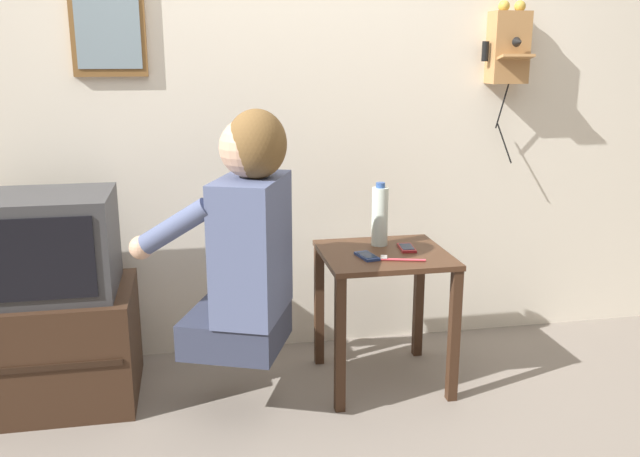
# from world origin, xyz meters

# --- Properties ---
(wall_back) EXTENTS (6.80, 0.05, 2.55)m
(wall_back) POSITION_xyz_m (0.00, 1.19, 1.27)
(wall_back) COLOR silver
(wall_back) RESTS_ON ground_plane
(side_table) EXTENTS (0.52, 0.49, 0.59)m
(side_table) POSITION_xyz_m (0.33, 0.71, 0.46)
(side_table) COLOR #422819
(side_table) RESTS_ON ground_plane
(person) EXTENTS (0.62, 0.55, 0.92)m
(person) POSITION_xyz_m (-0.26, 0.54, 0.72)
(person) COLOR #2D3347
(person) RESTS_ON ground_plane
(tv_stand) EXTENTS (0.59, 0.52, 0.47)m
(tv_stand) POSITION_xyz_m (-1.00, 0.81, 0.23)
(tv_stand) COLOR #382316
(tv_stand) RESTS_ON ground_plane
(television) EXTENTS (0.53, 0.43, 0.40)m
(television) POSITION_xyz_m (-1.03, 0.80, 0.67)
(television) COLOR #38383A
(television) RESTS_ON tv_stand
(wall_phone_antique) EXTENTS (0.21, 0.18, 0.74)m
(wall_phone_antique) POSITION_xyz_m (1.01, 1.10, 1.42)
(wall_phone_antique) COLOR #AD7A47
(framed_picture) EXTENTS (0.31, 0.03, 0.47)m
(framed_picture) POSITION_xyz_m (-0.76, 1.15, 1.53)
(framed_picture) COLOR brown
(cell_phone_held) EXTENTS (0.08, 0.13, 0.01)m
(cell_phone_held) POSITION_xyz_m (0.24, 0.65, 0.59)
(cell_phone_held) COLOR navy
(cell_phone_held) RESTS_ON side_table
(cell_phone_spare) EXTENTS (0.07, 0.13, 0.01)m
(cell_phone_spare) POSITION_xyz_m (0.43, 0.73, 0.59)
(cell_phone_spare) COLOR maroon
(cell_phone_spare) RESTS_ON side_table
(water_bottle) EXTENTS (0.07, 0.07, 0.27)m
(water_bottle) POSITION_xyz_m (0.34, 0.82, 0.72)
(water_bottle) COLOR silver
(water_bottle) RESTS_ON side_table
(toothbrush) EXTENTS (0.18, 0.06, 0.02)m
(toothbrush) POSITION_xyz_m (0.36, 0.58, 0.59)
(toothbrush) COLOR #D83F4C
(toothbrush) RESTS_ON side_table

